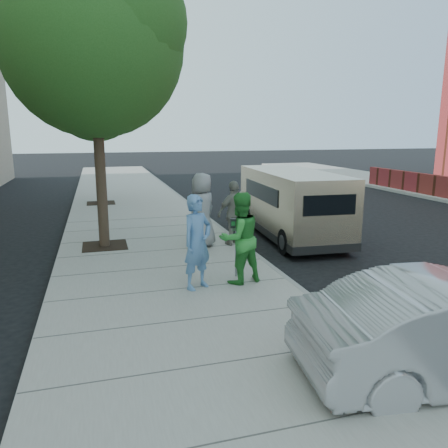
{
  "coord_description": "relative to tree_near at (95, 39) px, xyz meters",
  "views": [
    {
      "loc": [
        -2.39,
        -9.76,
        3.28
      ],
      "look_at": [
        0.44,
        -0.01,
        1.1
      ],
      "focal_mm": 35.0,
      "sensor_mm": 36.0,
      "label": 1
    }
  ],
  "objects": [
    {
      "name": "sidewalk",
      "position": [
        1.25,
        -2.4,
        -5.47
      ],
      "size": [
        5.0,
        60.0,
        0.15
      ],
      "primitive_type": "cube",
      "color": "gray",
      "rests_on": "ground"
    },
    {
      "name": "person_gray_shirt",
      "position": [
        2.54,
        -0.83,
        -4.38
      ],
      "size": [
        1.17,
        1.13,
        2.03
      ],
      "primitive_type": "imported",
      "rotation": [
        0.0,
        0.0,
        3.85
      ],
      "color": "gray",
      "rests_on": "sidewalk"
    },
    {
      "name": "person_striped_polo",
      "position": [
        3.45,
        -0.85,
        -4.5
      ],
      "size": [
        1.12,
        0.68,
        1.79
      ],
      "primitive_type": "imported",
      "rotation": [
        0.0,
        0.0,
        3.39
      ],
      "color": "gray",
      "rests_on": "sidewalk"
    },
    {
      "name": "curb_face",
      "position": [
        3.69,
        -2.4,
        -5.47
      ],
      "size": [
        0.12,
        60.0,
        0.16
      ],
      "primitive_type": "cube",
      "color": "gray",
      "rests_on": "ground"
    },
    {
      "name": "person_green_shirt",
      "position": [
        2.62,
        -3.85,
        -4.44
      ],
      "size": [
        1.08,
        0.93,
        1.91
      ],
      "primitive_type": "imported",
      "rotation": [
        0.0,
        0.0,
        3.39
      ],
      "color": "green",
      "rests_on": "sidewalk"
    },
    {
      "name": "tree_near",
      "position": [
        0.0,
        0.0,
        0.0
      ],
      "size": [
        4.62,
        4.6,
        7.53
      ],
      "color": "black",
      "rests_on": "sidewalk"
    },
    {
      "name": "tree_far",
      "position": [
        -0.0,
        7.6,
        -0.66
      ],
      "size": [
        3.92,
        3.8,
        6.49
      ],
      "color": "black",
      "rests_on": "sidewalk"
    },
    {
      "name": "person_officer",
      "position": [
        1.7,
        -3.94,
        -4.44
      ],
      "size": [
        0.83,
        0.74,
        1.91
      ],
      "primitive_type": "imported",
      "rotation": [
        0.0,
        0.0,
        0.53
      ],
      "color": "#5784B9",
      "rests_on": "sidewalk"
    },
    {
      "name": "parking_meter",
      "position": [
        2.66,
        -3.48,
        -4.46
      ],
      "size": [
        0.27,
        0.12,
        1.29
      ],
      "rotation": [
        0.0,
        0.0,
        -0.11
      ],
      "color": "gray",
      "rests_on": "sidewalk"
    },
    {
      "name": "van",
      "position": [
        5.56,
        0.05,
        -4.45
      ],
      "size": [
        2.19,
        5.69,
        2.07
      ],
      "rotation": [
        0.0,
        0.0,
        -0.06
      ],
      "color": "beige",
      "rests_on": "ground"
    },
    {
      "name": "ground",
      "position": [
        2.25,
        -2.4,
        -5.55
      ],
      "size": [
        120.0,
        120.0,
        0.0
      ],
      "primitive_type": "plane",
      "color": "black",
      "rests_on": "ground"
    }
  ]
}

